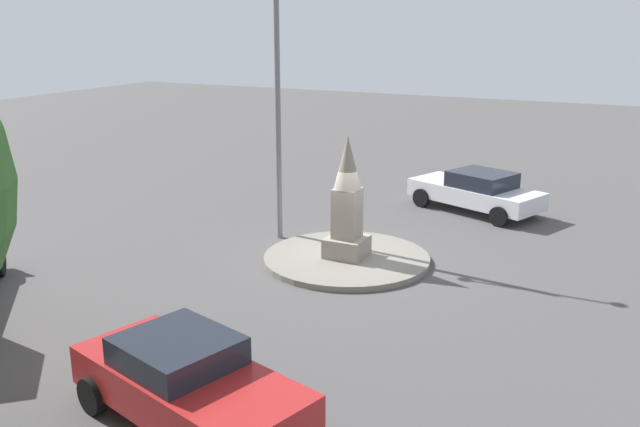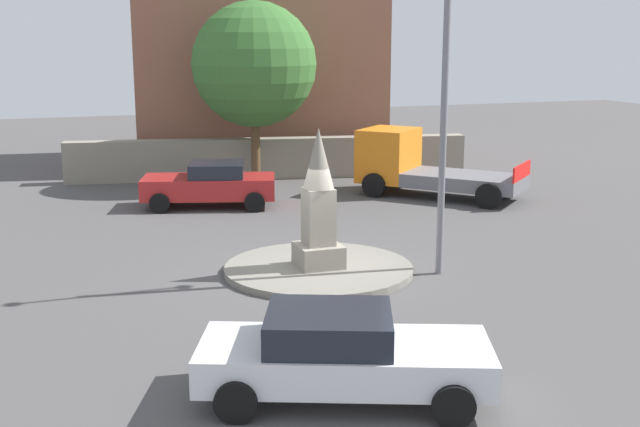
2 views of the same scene
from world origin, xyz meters
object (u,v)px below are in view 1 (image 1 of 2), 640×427
object	(u,v)px
monument	(347,203)
car_red_far_side	(187,382)
streetlamp	(277,72)
car_white_near_island	(477,191)

from	to	relation	value
monument	car_red_far_side	xyz separation A→B (m)	(-0.86, 8.17, -0.87)
streetlamp	car_red_far_side	size ratio (longest dim) A/B	1.74
car_white_near_island	streetlamp	bearing A→B (deg)	50.08
streetlamp	car_red_far_side	world-z (taller)	streetlamp
car_white_near_island	monument	bearing A→B (deg)	73.64
monument	streetlamp	size ratio (longest dim) A/B	0.41
monument	streetlamp	distance (m)	4.31
monument	car_white_near_island	bearing A→B (deg)	-106.36
streetlamp	car_white_near_island	bearing A→B (deg)	-129.92
car_red_far_side	car_white_near_island	bearing A→B (deg)	-94.03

